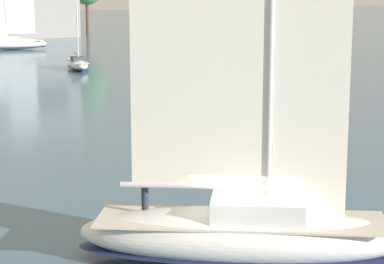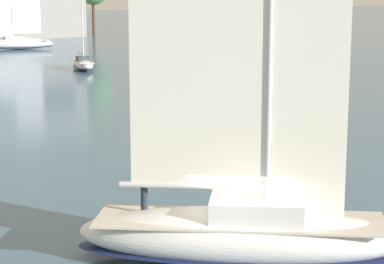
# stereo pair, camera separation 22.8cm
# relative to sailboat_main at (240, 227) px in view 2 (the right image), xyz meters

# --- Properties ---
(ground_plane) EXTENTS (400.00, 400.00, 0.00)m
(ground_plane) POSITION_rel_sailboat_main_xyz_m (-0.01, 0.00, -1.01)
(ground_plane) COLOR #42667F
(sailboat_main) EXTENTS (9.16, 7.06, 12.64)m
(sailboat_main) POSITION_rel_sailboat_main_xyz_m (0.00, 0.00, 0.00)
(sailboat_main) COLOR white
(sailboat_main) RESTS_ON ground
(sailboat_moored_near_marina) EXTENTS (8.36, 3.97, 11.09)m
(sailboat_moored_near_marina) POSITION_rel_sailboat_main_xyz_m (11.21, 72.21, -0.11)
(sailboat_moored_near_marina) COLOR silver
(sailboat_moored_near_marina) RESTS_ON ground
(sailboat_moored_outer_mooring) EXTENTS (2.44, 5.86, 7.84)m
(sailboat_moored_outer_mooring) POSITION_rel_sailboat_main_xyz_m (11.30, 48.26, -0.48)
(sailboat_moored_outer_mooring) COLOR white
(sailboat_moored_outer_mooring) RESTS_ON ground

